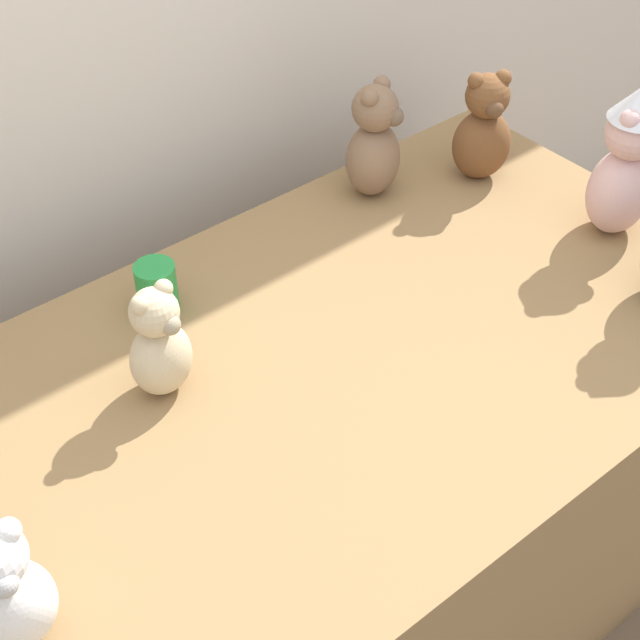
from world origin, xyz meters
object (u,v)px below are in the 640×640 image
teddy_bear_sand (159,344)px  teddy_bear_snow (6,591)px  teddy_bear_chestnut (483,129)px  teddy_bear_mocha (374,143)px  teddy_bear_blush (627,162)px  display_table (320,502)px  party_cup_green (157,289)px

teddy_bear_sand → teddy_bear_snow: teddy_bear_snow is taller
teddy_bear_chestnut → teddy_bear_snow: (-1.35, -0.41, -0.01)m
teddy_bear_mocha → teddy_bear_blush: bearing=-79.6°
display_table → teddy_bear_sand: 0.58m
teddy_bear_chestnut → teddy_bear_sand: teddy_bear_chestnut is taller
display_table → teddy_bear_blush: 0.95m
teddy_bear_blush → teddy_bear_sand: (-1.01, 0.20, -0.06)m
teddy_bear_snow → teddy_bear_blush: bearing=10.6°
teddy_bear_blush → party_cup_green: teddy_bear_blush is taller
party_cup_green → teddy_bear_snow: bearing=-138.0°
teddy_bear_sand → teddy_bear_mocha: bearing=6.1°
display_table → teddy_bear_chestnut: (0.69, 0.26, 0.52)m
teddy_bear_sand → teddy_bear_mocha: (0.70, 0.23, 0.02)m
teddy_bear_blush → teddy_bear_snow: 1.43m
teddy_bear_chestnut → teddy_bear_sand: (-0.93, -0.12, -0.02)m
teddy_bear_chestnut → teddy_bear_snow: bearing=-136.8°
teddy_bear_blush → party_cup_green: bearing=145.2°
display_table → teddy_bear_sand: size_ratio=7.86×
display_table → teddy_bear_chestnut: 0.90m
teddy_bear_blush → teddy_bear_mocha: size_ratio=1.26×
teddy_bear_snow → teddy_bear_chestnut: bearing=24.0°
teddy_bear_sand → party_cup_green: bearing=48.5°
teddy_bear_sand → party_cup_green: 0.22m
teddy_bear_snow → teddy_bear_mocha: (1.12, 0.52, 0.01)m
teddy_bear_chestnut → teddy_bear_snow: teddy_bear_chestnut is taller
teddy_bear_blush → display_table: bearing=163.6°
teddy_bear_snow → teddy_bear_mocha: bearing=32.0°
teddy_bear_snow → teddy_bear_mocha: size_ratio=0.90×
party_cup_green → teddy_bear_blush: bearing=-23.3°
display_table → teddy_bear_chestnut: teddy_bear_chestnut is taller
teddy_bear_chestnut → teddy_bear_mocha: teddy_bear_mocha is taller
teddy_bear_chestnut → party_cup_green: (-0.83, 0.06, -0.07)m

